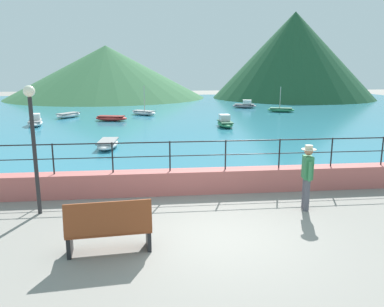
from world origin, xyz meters
name	(u,v)px	position (x,y,z in m)	size (l,w,h in m)	color
ground_plane	(216,237)	(0.00, 0.00, 0.00)	(120.00, 120.00, 0.00)	gray
promenade_wall	(198,181)	(0.00, 3.20, 0.35)	(20.00, 0.56, 0.70)	#BC605B
railing	(198,150)	(0.00, 3.20, 1.32)	(18.44, 0.04, 0.90)	black
lake_water	(165,112)	(0.00, 25.84, 0.03)	(64.00, 44.32, 0.06)	teal
hill_main	(293,56)	(16.90, 40.17, 5.34)	(20.34, 20.34, 10.69)	#1E4C2D
hill_secondary	(107,72)	(-6.79, 43.26, 3.33)	(25.41, 25.41, 6.66)	#33663D
bench_main	(109,227)	(-2.27, -0.50, 0.56)	(1.74, 0.70, 1.13)	brown
person_walking	(307,174)	(2.66, 1.43, 0.98)	(0.38, 0.57, 1.75)	#4C4C56
lamp_post	(33,130)	(-4.29, 1.93, 2.19)	(0.28, 0.28, 3.28)	#232326
boat_0	(111,118)	(-4.14, 19.82, 0.26)	(2.45, 1.42, 0.36)	red
boat_1	(108,144)	(-3.38, 10.02, 0.26)	(1.06, 2.36, 0.36)	white
boat_2	(281,110)	(9.90, 24.10, 0.26)	(2.47, 1.63, 2.16)	#338C59
boat_3	(225,123)	(3.40, 16.11, 0.33)	(0.93, 2.31, 0.76)	#338C59
boat_4	(68,115)	(-7.59, 22.12, 0.26)	(2.01, 2.42, 0.36)	white
boat_5	(144,112)	(-1.87, 23.16, 0.27)	(2.36, 2.13, 2.34)	white
boat_6	(35,122)	(-8.87, 17.96, 0.33)	(1.37, 2.44, 0.76)	white
boat_7	(245,105)	(7.70, 27.98, 0.33)	(2.45, 1.44, 0.76)	gray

